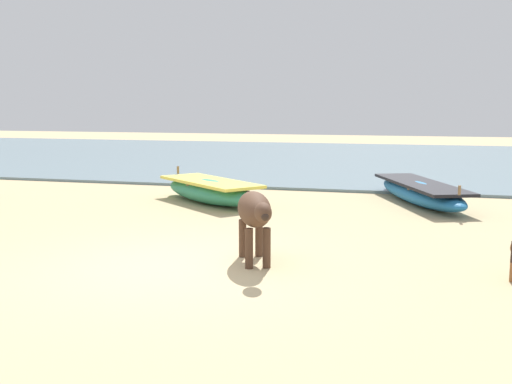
% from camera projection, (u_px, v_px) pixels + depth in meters
% --- Properties ---
extents(ground, '(80.00, 80.00, 0.00)m').
position_uv_depth(ground, '(179.00, 267.00, 8.89)').
color(ground, tan).
extents(sea_water, '(60.00, 20.00, 0.08)m').
position_uv_depth(sea_water, '(342.00, 159.00, 26.34)').
color(sea_water, slate).
rests_on(sea_water, ground).
extents(fishing_boat_0, '(3.48, 3.15, 0.75)m').
position_uv_depth(fishing_boat_0, '(210.00, 190.00, 14.69)').
color(fishing_boat_0, '#338C66').
rests_on(fishing_boat_0, ground).
extents(fishing_boat_3, '(2.66, 4.58, 0.71)m').
position_uv_depth(fishing_boat_3, '(420.00, 192.00, 14.57)').
color(fishing_boat_3, '#1E669E').
rests_on(fishing_boat_3, ground).
extents(cow_adult_dark, '(0.97, 1.58, 1.07)m').
position_uv_depth(cow_adult_dark, '(255.00, 213.00, 8.99)').
color(cow_adult_dark, '#4C3323').
rests_on(cow_adult_dark, ground).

